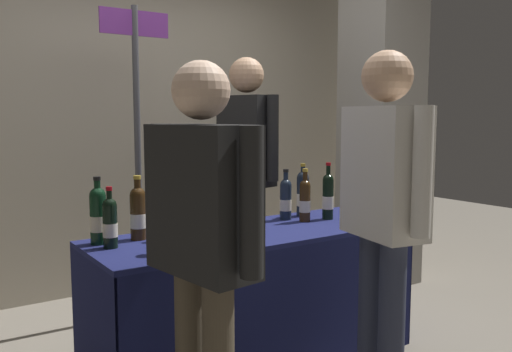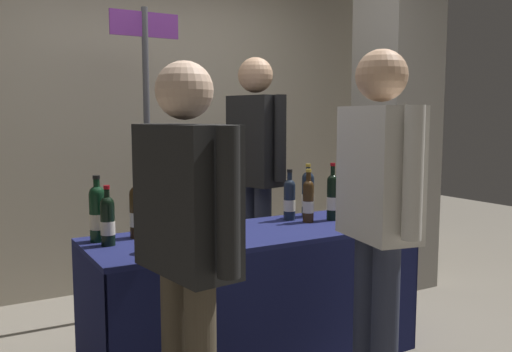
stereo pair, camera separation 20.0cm
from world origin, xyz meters
name	(u,v)px [view 1 (the left image)]	position (x,y,z in m)	size (l,w,h in m)	color
back_partition	(133,118)	(0.00, 1.75, 1.35)	(6.58, 0.12, 2.71)	#B2A893
concrete_pillar	(382,98)	(1.69, 0.68, 1.52)	(0.51, 0.51, 3.04)	gray
tasting_table	(256,273)	(0.00, 0.00, 0.51)	(1.81, 0.64, 0.75)	#191E51
featured_wine_bottle	(286,198)	(0.33, 0.17, 0.88)	(0.07, 0.07, 0.31)	#192333
display_bottle_0	(110,222)	(-0.78, 0.07, 0.87)	(0.07, 0.07, 0.29)	black
display_bottle_1	(305,200)	(0.39, 0.06, 0.88)	(0.07, 0.07, 0.31)	#38230F
display_bottle_2	(98,215)	(-0.80, 0.18, 0.89)	(0.08, 0.08, 0.33)	black
display_bottle_3	(303,193)	(0.49, 0.20, 0.89)	(0.08, 0.08, 0.33)	#192333
display_bottle_4	(187,209)	(-0.38, 0.07, 0.90)	(0.07, 0.07, 0.36)	black
display_bottle_5	(328,196)	(0.55, 0.03, 0.89)	(0.07, 0.07, 0.34)	black
display_bottle_6	(138,212)	(-0.61, 0.17, 0.89)	(0.08, 0.08, 0.32)	#38230F
wine_glass_near_vendor	(229,209)	(-0.05, 0.20, 0.85)	(0.07, 0.07, 0.13)	silver
wine_glass_mid	(160,235)	(-0.63, -0.16, 0.84)	(0.07, 0.07, 0.12)	silver
vendor_presenter	(247,159)	(0.44, 0.77, 1.07)	(0.30, 0.54, 1.77)	#2D3347
taster_foreground_right	(384,200)	(0.21, -0.72, 0.99)	(0.28, 0.57, 1.66)	#2D3347
taster_foreground_left	(203,231)	(-0.67, -0.63, 0.94)	(0.27, 0.63, 1.57)	#4C4233
booth_signpost	(137,132)	(-0.24, 1.07, 1.26)	(0.47, 0.04, 2.09)	#47474C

